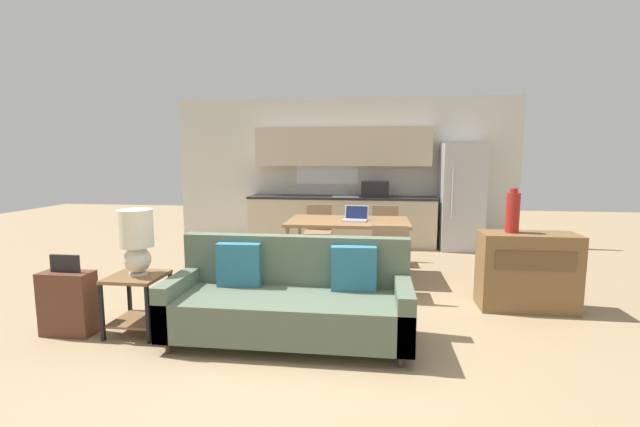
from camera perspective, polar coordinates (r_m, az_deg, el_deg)
name	(u,v)px	position (r m, az deg, el deg)	size (l,w,h in m)	color
ground_plane	(302,345)	(3.88, -2.35, -17.06)	(20.00, 20.00, 0.00)	#9E8460
wall_back	(343,171)	(8.13, 3.05, 5.71)	(6.40, 0.07, 2.70)	silver
kitchen_counter	(342,199)	(7.86, 2.97, 1.92)	(3.40, 0.65, 2.15)	beige
refrigerator	(461,197)	(7.87, 18.26, 2.15)	(0.71, 0.76, 1.85)	#B7BABC
dining_table	(348,225)	(5.75, 3.79, -1.50)	(1.61, 0.96, 0.77)	olive
couch	(290,301)	(3.88, -3.96, -11.56)	(2.11, 0.80, 0.89)	#3D2D1E
side_table	(137,294)	(4.33, -23.16, -9.84)	(0.47, 0.47, 0.54)	brown
table_lamp	(136,238)	(4.23, -23.30, -3.05)	(0.30, 0.30, 0.60)	silver
credenza	(527,271)	(5.08, 25.89, -6.94)	(0.98, 0.43, 0.82)	brown
vase	(513,212)	(4.93, 24.32, 0.17)	(0.14, 0.14, 0.47)	maroon
dining_chair_near_right	(389,256)	(4.95, 9.16, -5.63)	(0.42, 0.42, 0.87)	#997A56
dining_chair_far_right	(385,231)	(6.61, 8.69, -2.30)	(0.42, 0.42, 0.87)	#997A56
dining_chair_far_left	(318,229)	(6.68, -0.22, -2.10)	(0.43, 0.43, 0.87)	#997A56
laptop	(356,217)	(5.73, 4.78, -0.45)	(0.35, 0.30, 0.20)	#B7BABC
suitcase	(68,303)	(4.60, -30.56, -10.18)	(0.47, 0.22, 0.74)	brown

